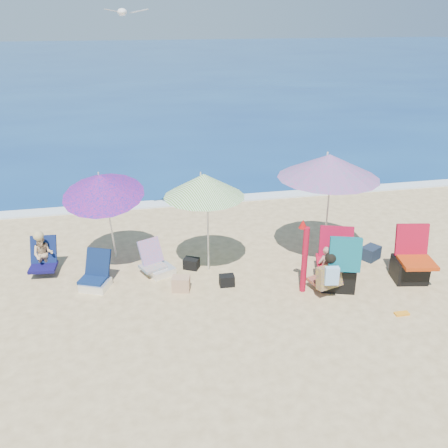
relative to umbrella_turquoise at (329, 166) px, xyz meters
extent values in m
plane|color=#D8BC84|center=(-1.83, -1.31, -1.99)|extent=(120.00, 120.00, 0.00)
cube|color=navy|center=(-1.83, 43.69, -2.04)|extent=(120.00, 80.00, 0.12)
cube|color=white|center=(-1.83, 3.79, -1.97)|extent=(120.00, 0.50, 0.04)
cylinder|color=silver|center=(0.02, -0.06, -0.95)|extent=(0.05, 0.05, 2.08)
cone|color=#FB2192|center=(0.00, 0.00, 0.00)|extent=(2.42, 2.42, 0.47)
cylinder|color=white|center=(-0.03, 0.06, 0.21)|extent=(0.04, 0.04, 0.12)
cylinder|color=silver|center=(-2.38, 0.00, -1.07)|extent=(0.04, 0.04, 1.85)
cone|color=#3E9516|center=(-2.44, 0.01, -0.22)|extent=(1.93, 1.93, 0.44)
cylinder|color=silver|center=(-2.50, 0.03, -0.02)|extent=(0.04, 0.04, 0.12)
cylinder|color=white|center=(-4.22, 0.71, -1.10)|extent=(0.13, 0.46, 1.74)
cone|color=#B31968|center=(-4.30, 0.53, -0.26)|extent=(1.84, 1.89, 0.81)
cylinder|color=silver|center=(-4.33, 0.52, -0.06)|extent=(0.04, 0.06, 0.12)
cylinder|color=#A20B23|center=(-0.83, -1.14, -1.36)|extent=(0.13, 0.13, 1.27)
cone|color=#AD0C0C|center=(-0.88, -1.08, -0.67)|extent=(0.18, 0.18, 0.16)
cube|color=#0D224C|center=(-4.59, -0.24, -1.83)|extent=(0.59, 0.56, 0.06)
cube|color=#0B1B3F|center=(-4.48, -0.04, -1.57)|extent=(0.53, 0.43, 0.50)
cube|color=white|center=(-4.56, -0.28, -1.92)|extent=(0.61, 0.58, 0.15)
cube|color=#F28055|center=(-3.47, 0.05, -1.83)|extent=(0.57, 0.54, 0.05)
cube|color=#E85161|center=(-3.49, 0.25, -1.59)|extent=(0.51, 0.42, 0.48)
cube|color=white|center=(-3.32, 0.02, -1.92)|extent=(0.59, 0.57, 0.14)
cube|color=#AF330C|center=(1.31, -1.36, -1.53)|extent=(0.70, 0.65, 0.07)
cube|color=#A30B25|center=(1.35, -1.00, -1.23)|extent=(0.63, 0.28, 0.62)
cube|color=black|center=(1.30, -1.17, -1.77)|extent=(0.68, 0.63, 0.44)
cube|color=#B20C27|center=(-0.20, -1.02, -1.53)|extent=(0.76, 0.71, 0.07)
cube|color=#A50B2D|center=(-0.10, -0.83, -1.22)|extent=(0.64, 0.35, 0.62)
cube|color=black|center=(-0.15, -1.14, -1.77)|extent=(0.73, 0.69, 0.44)
cube|color=#0A757E|center=(-0.20, -1.43, -1.17)|extent=(0.58, 0.36, 0.63)
cube|color=#94C0ED|center=(-0.47, -1.54, -1.50)|extent=(0.26, 0.14, 0.33)
imported|color=#AC7767|center=(-0.42, -1.12, -1.57)|extent=(0.36, 0.29, 0.85)
cube|color=#3F0D5E|center=(-0.43, -1.15, -1.82)|extent=(0.57, 0.54, 0.06)
cube|color=#380F69|center=(-0.39, -1.38, -1.60)|extent=(0.62, 0.37, 0.43)
sphere|color=black|center=(-0.43, -1.37, -1.24)|extent=(0.21, 0.21, 0.21)
imported|color=tan|center=(-5.54, 0.53, -1.59)|extent=(0.42, 0.34, 0.81)
cube|color=#0F0C44|center=(-5.55, 0.43, -1.82)|extent=(0.53, 0.48, 0.06)
cube|color=#0C1944|center=(-5.54, 0.68, -1.55)|extent=(0.52, 0.33, 0.52)
sphere|color=tan|center=(-5.57, 0.52, -1.19)|extent=(0.20, 0.20, 0.20)
cube|color=black|center=(-2.70, 0.13, -1.89)|extent=(0.36, 0.33, 0.21)
cube|color=tan|center=(-3.01, -0.67, -1.86)|extent=(0.37, 0.30, 0.27)
cube|color=#172233|center=(0.99, -0.23, -1.85)|extent=(0.46, 0.43, 0.28)
cube|color=black|center=(-2.15, -0.67, -1.89)|extent=(0.28, 0.20, 0.21)
cube|color=orange|center=(0.56, -2.22, -1.98)|extent=(0.25, 0.12, 0.03)
ellipsoid|color=white|center=(-3.67, 1.49, 2.72)|extent=(0.28, 0.39, 0.14)
cube|color=gray|center=(-3.81, 1.46, 2.74)|extent=(0.36, 0.21, 0.08)
cube|color=gray|center=(-3.35, 1.64, 2.74)|extent=(0.36, 0.21, 0.08)
camera|label=1|loc=(-3.83, -8.51, 2.75)|focal=39.48mm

